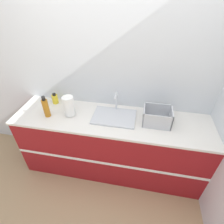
% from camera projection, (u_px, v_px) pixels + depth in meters
% --- Properties ---
extents(ground_plane, '(12.00, 12.00, 0.00)m').
position_uv_depth(ground_plane, '(108.00, 184.00, 2.37)').
color(ground_plane, tan).
extents(wall_back, '(4.74, 0.06, 2.60)m').
position_uv_depth(wall_back, '(117.00, 76.00, 2.08)').
color(wall_back, silver).
rests_on(wall_back, ground_plane).
extents(counter_cabinet, '(2.36, 0.62, 0.90)m').
position_uv_depth(counter_cabinet, '(112.00, 145.00, 2.33)').
color(counter_cabinet, maroon).
rests_on(counter_cabinet, ground_plane).
extents(sink, '(0.51, 0.35, 0.26)m').
position_uv_depth(sink, '(114.00, 116.00, 2.07)').
color(sink, silver).
rests_on(sink, counter_cabinet).
extents(paper_towel_roll, '(0.13, 0.13, 0.25)m').
position_uv_depth(paper_towel_roll, '(69.00, 106.00, 2.04)').
color(paper_towel_roll, '#4C4C51').
rests_on(paper_towel_roll, counter_cabinet).
extents(dish_rack, '(0.31, 0.24, 0.19)m').
position_uv_depth(dish_rack, '(157.00, 118.00, 1.96)').
color(dish_rack, '#B7BABF').
rests_on(dish_rack, counter_cabinet).
extents(bottle_amber, '(0.07, 0.07, 0.27)m').
position_uv_depth(bottle_amber, '(46.00, 108.00, 2.04)').
color(bottle_amber, '#B26B19').
rests_on(bottle_amber, counter_cabinet).
extents(bottle_yellow, '(0.08, 0.08, 0.14)m').
position_uv_depth(bottle_yellow, '(55.00, 99.00, 2.29)').
color(bottle_yellow, yellow).
rests_on(bottle_yellow, counter_cabinet).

